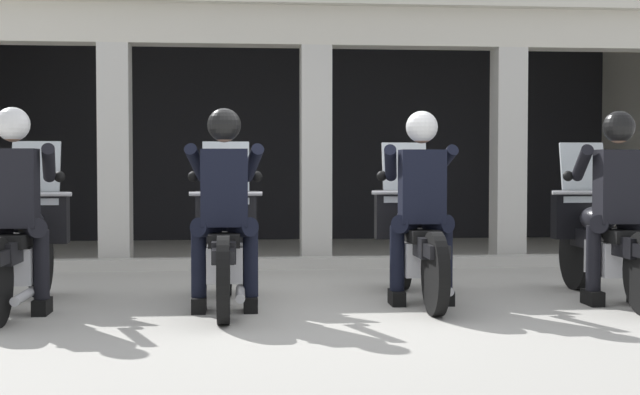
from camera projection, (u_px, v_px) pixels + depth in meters
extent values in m
plane|color=#A8A59E|center=(299.00, 264.00, 10.13)|extent=(80.00, 80.00, 0.00)
cube|color=black|center=(297.00, 143.00, 13.58)|extent=(10.15, 0.24, 2.95)
cube|color=beige|center=(316.00, 27.00, 10.14)|extent=(10.15, 0.36, 0.44)
cube|color=beige|center=(305.00, 24.00, 11.75)|extent=(10.15, 3.96, 0.16)
cube|color=beige|center=(115.00, 155.00, 9.99)|extent=(0.35, 0.36, 2.51)
cube|color=beige|center=(316.00, 155.00, 10.20)|extent=(0.35, 0.36, 2.51)
cube|color=beige|center=(508.00, 156.00, 10.41)|extent=(0.35, 0.36, 2.51)
cube|color=#B7B5AD|center=(320.00, 263.00, 9.75)|extent=(9.75, 0.24, 0.12)
cylinder|color=black|center=(41.00, 261.00, 7.59)|extent=(0.09, 0.64, 0.64)
cube|color=black|center=(40.00, 237.00, 7.58)|extent=(0.14, 0.44, 0.08)
cube|color=silver|center=(19.00, 265.00, 6.84)|extent=(0.28, 0.44, 0.28)
cube|color=black|center=(20.00, 247.00, 6.88)|extent=(0.18, 1.24, 0.16)
ellipsoid|color=black|center=(27.00, 223.00, 7.10)|extent=(0.26, 0.48, 0.22)
cube|color=black|center=(14.00, 241.00, 6.70)|extent=(0.24, 0.52, 0.10)
cylinder|color=silver|center=(39.00, 233.00, 7.52)|extent=(0.05, 0.24, 0.53)
cube|color=black|center=(37.00, 218.00, 7.45)|extent=(0.52, 0.16, 0.44)
sphere|color=silver|center=(40.00, 214.00, 7.55)|extent=(0.18, 0.18, 0.18)
cube|color=silver|center=(36.00, 173.00, 7.42)|extent=(0.40, 0.14, 0.54)
cylinder|color=silver|center=(34.00, 194.00, 7.35)|extent=(0.62, 0.04, 0.04)
cylinder|color=silver|center=(24.00, 296.00, 6.51)|extent=(0.07, 0.55, 0.07)
cube|color=black|center=(13.00, 188.00, 6.67)|extent=(0.36, 0.22, 0.60)
cube|color=#591414|center=(17.00, 185.00, 6.78)|extent=(0.05, 0.02, 0.32)
sphere|color=#936B51|center=(13.00, 128.00, 6.67)|extent=(0.21, 0.21, 0.21)
sphere|color=silver|center=(13.00, 124.00, 6.67)|extent=(0.26, 0.26, 0.26)
cylinder|color=black|center=(33.00, 229.00, 6.71)|extent=(0.26, 0.29, 0.17)
cylinder|color=black|center=(41.00, 264.00, 6.73)|extent=(0.12, 0.12, 0.53)
cube|color=black|center=(42.00, 306.00, 6.75)|extent=(0.11, 0.26, 0.12)
cylinder|color=black|center=(49.00, 163.00, 6.91)|extent=(0.19, 0.48, 0.31)
sphere|color=black|center=(60.00, 177.00, 7.12)|extent=(0.09, 0.09, 0.09)
cylinder|color=black|center=(226.00, 259.00, 7.72)|extent=(0.09, 0.64, 0.64)
cylinder|color=black|center=(223.00, 280.00, 6.32)|extent=(0.09, 0.64, 0.64)
cube|color=black|center=(226.00, 235.00, 7.71)|extent=(0.14, 0.44, 0.08)
cube|color=silver|center=(225.00, 263.00, 6.97)|extent=(0.28, 0.44, 0.28)
cube|color=black|center=(225.00, 246.00, 7.01)|extent=(0.18, 1.24, 0.16)
ellipsoid|color=#1E2338|center=(225.00, 222.00, 7.22)|extent=(0.26, 0.48, 0.22)
cube|color=black|center=(225.00, 239.00, 6.83)|extent=(0.24, 0.52, 0.10)
cube|color=black|center=(224.00, 255.00, 6.38)|extent=(0.16, 0.48, 0.10)
cylinder|color=silver|center=(226.00, 232.00, 7.65)|extent=(0.05, 0.24, 0.53)
cube|color=black|center=(226.00, 217.00, 7.58)|extent=(0.52, 0.16, 0.44)
sphere|color=silver|center=(226.00, 214.00, 7.68)|extent=(0.18, 0.18, 0.18)
cube|color=silver|center=(226.00, 173.00, 7.55)|extent=(0.40, 0.14, 0.54)
cylinder|color=silver|center=(226.00, 194.00, 7.48)|extent=(0.62, 0.04, 0.04)
cylinder|color=silver|center=(240.00, 293.00, 6.64)|extent=(0.07, 0.55, 0.07)
cube|color=black|center=(224.00, 188.00, 6.80)|extent=(0.36, 0.22, 0.60)
cube|color=#591414|center=(225.00, 185.00, 6.91)|extent=(0.05, 0.02, 0.32)
sphere|color=tan|center=(224.00, 129.00, 6.80)|extent=(0.21, 0.21, 0.21)
sphere|color=black|center=(224.00, 125.00, 6.80)|extent=(0.26, 0.26, 0.26)
cylinder|color=black|center=(243.00, 227.00, 6.84)|extent=(0.26, 0.29, 0.17)
cylinder|color=black|center=(250.00, 263.00, 6.86)|extent=(0.12, 0.12, 0.53)
cube|color=black|center=(251.00, 304.00, 6.88)|extent=(0.11, 0.26, 0.12)
cylinder|color=black|center=(206.00, 228.00, 6.81)|extent=(0.26, 0.29, 0.17)
cylinder|color=black|center=(199.00, 263.00, 6.82)|extent=(0.12, 0.12, 0.53)
cube|color=black|center=(199.00, 305.00, 6.84)|extent=(0.11, 0.26, 0.12)
cylinder|color=black|center=(252.00, 163.00, 7.04)|extent=(0.19, 0.48, 0.31)
sphere|color=black|center=(257.00, 177.00, 7.25)|extent=(0.09, 0.09, 0.09)
cylinder|color=black|center=(197.00, 163.00, 7.00)|extent=(0.19, 0.48, 0.31)
sphere|color=black|center=(193.00, 177.00, 7.21)|extent=(0.09, 0.09, 0.09)
cylinder|color=black|center=(402.00, 255.00, 8.07)|extent=(0.09, 0.64, 0.64)
cylinder|color=black|center=(435.00, 274.00, 6.68)|extent=(0.09, 0.64, 0.64)
cube|color=black|center=(402.00, 232.00, 8.06)|extent=(0.14, 0.44, 0.08)
cube|color=silver|center=(418.00, 258.00, 7.32)|extent=(0.28, 0.44, 0.28)
cube|color=black|center=(417.00, 242.00, 7.37)|extent=(0.18, 1.24, 0.16)
ellipsoid|color=black|center=(412.00, 219.00, 7.58)|extent=(0.26, 0.48, 0.22)
cube|color=black|center=(421.00, 235.00, 7.18)|extent=(0.24, 0.52, 0.10)
cube|color=black|center=(434.00, 250.00, 6.73)|extent=(0.16, 0.48, 0.10)
cylinder|color=silver|center=(403.00, 229.00, 8.00)|extent=(0.05, 0.24, 0.53)
cube|color=black|center=(404.00, 214.00, 7.94)|extent=(0.52, 0.16, 0.44)
sphere|color=silver|center=(402.00, 211.00, 8.03)|extent=(0.18, 0.18, 0.18)
cube|color=silver|center=(405.00, 173.00, 7.90)|extent=(0.40, 0.14, 0.54)
cylinder|color=silver|center=(406.00, 192.00, 7.83)|extent=(0.62, 0.04, 0.04)
cylinder|color=silver|center=(442.00, 287.00, 6.99)|extent=(0.07, 0.55, 0.07)
cube|color=black|center=(422.00, 187.00, 7.15)|extent=(0.36, 0.22, 0.60)
cube|color=#591414|center=(419.00, 184.00, 7.27)|extent=(0.05, 0.02, 0.32)
sphere|color=#936B51|center=(422.00, 131.00, 7.15)|extent=(0.21, 0.21, 0.21)
sphere|color=silver|center=(422.00, 127.00, 7.15)|extent=(0.26, 0.26, 0.26)
cylinder|color=black|center=(438.00, 224.00, 7.19)|extent=(0.26, 0.29, 0.17)
cylinder|color=black|center=(445.00, 258.00, 7.21)|extent=(0.12, 0.12, 0.53)
cube|color=black|center=(445.00, 297.00, 7.23)|extent=(0.11, 0.26, 0.12)
cylinder|color=black|center=(404.00, 225.00, 7.17)|extent=(0.26, 0.29, 0.17)
cylinder|color=black|center=(397.00, 258.00, 7.17)|extent=(0.12, 0.12, 0.53)
cube|color=black|center=(397.00, 298.00, 7.20)|extent=(0.11, 0.26, 0.12)
cylinder|color=black|center=(442.00, 163.00, 7.39)|extent=(0.19, 0.48, 0.31)
sphere|color=black|center=(441.00, 176.00, 7.61)|extent=(0.09, 0.09, 0.09)
cylinder|color=black|center=(391.00, 163.00, 7.35)|extent=(0.19, 0.48, 0.31)
sphere|color=black|center=(382.00, 176.00, 7.56)|extent=(0.09, 0.09, 0.09)
cylinder|color=black|center=(576.00, 255.00, 8.07)|extent=(0.09, 0.64, 0.64)
cube|color=black|center=(576.00, 232.00, 8.06)|extent=(0.14, 0.44, 0.08)
cube|color=silver|center=(610.00, 258.00, 7.32)|extent=(0.28, 0.44, 0.28)
cube|color=black|center=(608.00, 242.00, 7.36)|extent=(0.18, 1.24, 0.16)
ellipsoid|color=black|center=(598.00, 219.00, 7.58)|extent=(0.26, 0.48, 0.22)
cube|color=black|center=(617.00, 235.00, 7.18)|extent=(0.24, 0.52, 0.10)
cylinder|color=silver|center=(579.00, 229.00, 8.00)|extent=(0.05, 0.24, 0.53)
cube|color=black|center=(582.00, 214.00, 7.93)|extent=(0.52, 0.16, 0.44)
sphere|color=silver|center=(577.00, 211.00, 8.03)|extent=(0.18, 0.18, 0.18)
cube|color=silver|center=(583.00, 173.00, 7.90)|extent=(0.40, 0.14, 0.54)
cylinder|color=silver|center=(586.00, 192.00, 7.83)|extent=(0.62, 0.04, 0.04)
cube|color=black|center=(619.00, 187.00, 7.15)|extent=(0.36, 0.22, 0.60)
cube|color=black|center=(613.00, 184.00, 7.27)|extent=(0.05, 0.02, 0.32)
sphere|color=tan|center=(619.00, 131.00, 7.15)|extent=(0.21, 0.21, 0.21)
sphere|color=black|center=(619.00, 127.00, 7.15)|extent=(0.26, 0.26, 0.26)
cylinder|color=black|center=(634.00, 224.00, 7.19)|extent=(0.26, 0.29, 0.17)
cube|color=black|center=(640.00, 297.00, 7.23)|extent=(0.11, 0.26, 0.12)
cylinder|color=black|center=(601.00, 225.00, 7.17)|extent=(0.26, 0.29, 0.17)
cylinder|color=black|center=(593.00, 258.00, 7.17)|extent=(0.12, 0.12, 0.53)
cube|color=black|center=(592.00, 298.00, 7.19)|extent=(0.11, 0.26, 0.12)
cylinder|color=black|center=(633.00, 163.00, 7.39)|extent=(0.19, 0.48, 0.31)
sphere|color=black|center=(626.00, 176.00, 7.61)|extent=(0.09, 0.09, 0.09)
cylinder|color=black|center=(582.00, 163.00, 7.35)|extent=(0.19, 0.48, 0.31)
sphere|color=black|center=(568.00, 176.00, 7.56)|extent=(0.09, 0.09, 0.09)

